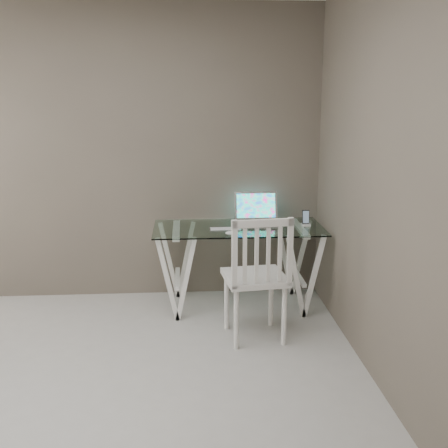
% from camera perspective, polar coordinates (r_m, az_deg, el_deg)
% --- Properties ---
extents(room, '(4.50, 4.52, 2.71)m').
position_cam_1_polar(room, '(3.10, -19.15, 8.69)').
color(room, '#AAA8A3').
rests_on(room, ground).
extents(desk, '(1.50, 0.70, 0.75)m').
position_cam_1_polar(desk, '(5.07, 1.46, -4.31)').
color(desk, silver).
rests_on(desk, ground).
extents(chair, '(0.52, 0.52, 1.02)m').
position_cam_1_polar(chair, '(4.33, 3.44, -5.00)').
color(chair, white).
rests_on(chair, ground).
extents(laptop, '(0.40, 0.36, 0.27)m').
position_cam_1_polar(laptop, '(5.11, 3.40, 0.79)').
color(laptop, silver).
rests_on(laptop, desk).
extents(keyboard, '(0.27, 0.12, 0.01)m').
position_cam_1_polar(keyboard, '(4.89, 0.09, -0.52)').
color(keyboard, silver).
rests_on(keyboard, desk).
extents(mouse, '(0.11, 0.06, 0.03)m').
position_cam_1_polar(mouse, '(4.70, 0.79, -0.92)').
color(mouse, silver).
rests_on(mouse, desk).
extents(phone_dock, '(0.08, 0.08, 0.14)m').
position_cam_1_polar(phone_dock, '(5.08, 8.31, 0.27)').
color(phone_dock, white).
rests_on(phone_dock, desk).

